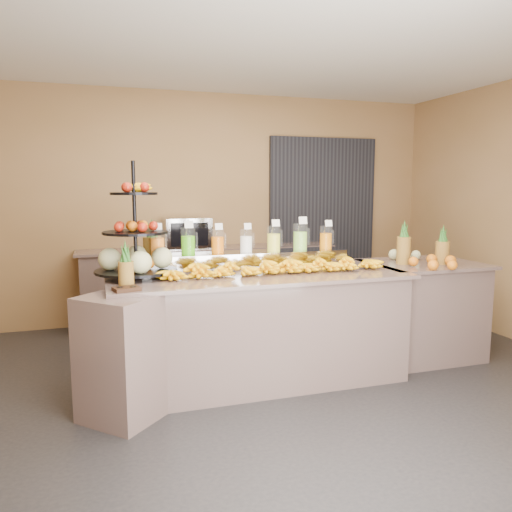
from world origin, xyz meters
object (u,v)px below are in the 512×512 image
condiment_caddy (126,289)px  oven_warmer (187,233)px  fruit_stand (142,248)px  pitcher_tray (246,260)px  banana_heap (276,265)px  right_fruit_pile (428,257)px

condiment_caddy → oven_warmer: (0.84, 2.35, 0.17)m
fruit_stand → condiment_caddy: bearing=-90.5°
pitcher_tray → oven_warmer: size_ratio=3.40×
banana_heap → condiment_caddy: (-1.25, -0.37, -0.06)m
pitcher_tray → fruit_stand: 0.95m
banana_heap → oven_warmer: size_ratio=3.59×
pitcher_tray → banana_heap: (0.17, -0.31, -0.01)m
pitcher_tray → fruit_stand: (-0.92, -0.14, 0.16)m
fruit_stand → right_fruit_pile: bearing=10.6°
pitcher_tray → right_fruit_pile: (1.65, -0.36, 0.01)m
pitcher_tray → right_fruit_pile: size_ratio=3.79×
fruit_stand → right_fruit_pile: size_ratio=1.91×
pitcher_tray → condiment_caddy: pitcher_tray is taller
oven_warmer → condiment_caddy: bearing=-110.8°
right_fruit_pile → banana_heap: bearing=178.0°
banana_heap → right_fruit_pile: (1.48, -0.05, 0.01)m
fruit_stand → right_fruit_pile: fruit_stand is taller
condiment_caddy → oven_warmer: oven_warmer is taller
fruit_stand → condiment_caddy: fruit_stand is taller
pitcher_tray → fruit_stand: fruit_stand is taller
right_fruit_pile → oven_warmer: bearing=133.0°
pitcher_tray → condiment_caddy: 1.28m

